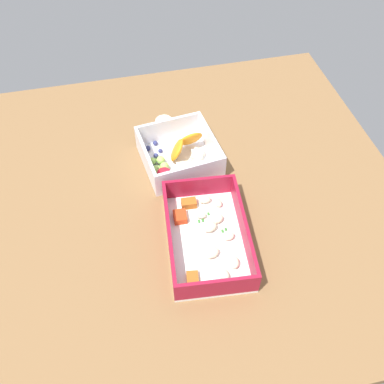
{
  "coord_description": "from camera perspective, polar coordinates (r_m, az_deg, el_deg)",
  "views": [
    {
      "loc": [
        -51.17,
        12.56,
        65.4
      ],
      "look_at": [
        -1.74,
        1.35,
        4.0
      ],
      "focal_mm": 39.67,
      "sensor_mm": 36.0,
      "label": 1
    }
  ],
  "objects": [
    {
      "name": "fruit_bowl",
      "position": [
        0.86,
        -1.7,
        4.94
      ],
      "size": [
        16.21,
        15.99,
        5.88
      ],
      "rotation": [
        0.0,
        0.0,
        0.13
      ],
      "color": "white",
      "rests_on": "table_surface"
    },
    {
      "name": "table_surface",
      "position": [
        0.83,
        0.64,
        -0.26
      ],
      "size": [
        80.0,
        80.0,
        2.0
      ],
      "primitive_type": "cube",
      "color": "brown",
      "rests_on": "ground"
    },
    {
      "name": "pasta_container",
      "position": [
        0.74,
        1.99,
        -5.9
      ],
      "size": [
        22.68,
        15.58,
        5.05
      ],
      "rotation": [
        0.0,
        0.0,
        -0.09
      ],
      "color": "white",
      "rests_on": "table_surface"
    },
    {
      "name": "paper_cup_liner",
      "position": [
        0.95,
        -3.78,
        9.16
      ],
      "size": [
        3.63,
        3.63,
        2.03
      ],
      "primitive_type": "cylinder",
      "color": "white",
      "rests_on": "table_surface"
    }
  ]
}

